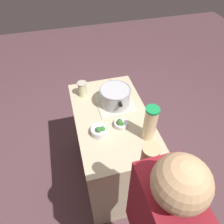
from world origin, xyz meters
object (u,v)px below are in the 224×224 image
(mason_jar, at_px, (83,89))
(broccoli_bowl_center, at_px, (121,124))
(lemonade_pitcher, at_px, (150,123))
(broccoli_bowl_front, at_px, (99,131))
(cooking_pot, at_px, (115,96))

(mason_jar, xyz_separation_m, broccoli_bowl_center, (0.45, 0.22, -0.04))
(broccoli_bowl_center, bearing_deg, lemonade_pitcher, 48.42)
(mason_jar, height_order, broccoli_bowl_front, mason_jar)
(cooking_pot, xyz_separation_m, broccoli_bowl_front, (0.29, -0.20, -0.06))
(broccoli_bowl_front, relative_size, broccoli_bowl_center, 1.21)
(lemonade_pitcher, distance_m, broccoli_bowl_center, 0.26)
(lemonade_pitcher, relative_size, broccoli_bowl_center, 2.83)
(cooking_pot, bearing_deg, broccoli_bowl_center, -6.39)
(lemonade_pitcher, bearing_deg, cooking_pot, -161.12)
(cooking_pot, xyz_separation_m, broccoli_bowl_center, (0.26, -0.03, -0.06))
(lemonade_pitcher, height_order, mason_jar, lemonade_pitcher)
(lemonade_pitcher, height_order, broccoli_bowl_center, lemonade_pitcher)
(lemonade_pitcher, height_order, broccoli_bowl_front, lemonade_pitcher)
(cooking_pot, distance_m, mason_jar, 0.32)
(broccoli_bowl_front, bearing_deg, cooking_pot, 144.91)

